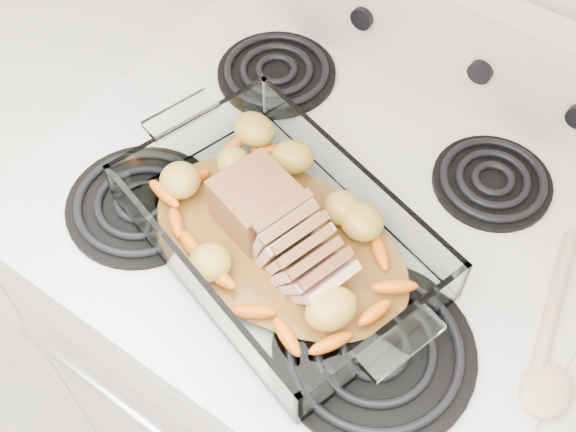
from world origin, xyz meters
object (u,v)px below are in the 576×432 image
Objects in this scene: counter_left at (67,182)px; baking_dish at (279,238)px; electric_range at (311,335)px; pork_roast at (271,224)px.

baking_dish is at bearing -9.03° from counter_left.
baking_dish is at bearing -85.22° from electric_range.
counter_left is 0.85m from pork_roast.
pork_roast is (0.66, -0.11, 0.52)m from counter_left.
baking_dish reaches higher than counter_left.
pork_roast is at bearing -9.20° from counter_left.
baking_dish is (0.67, -0.11, 0.50)m from counter_left.
counter_left is (-0.67, -0.00, -0.02)m from electric_range.
electric_range is at bearing 94.90° from pork_roast.
pork_roast is at bearing -164.10° from baking_dish.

